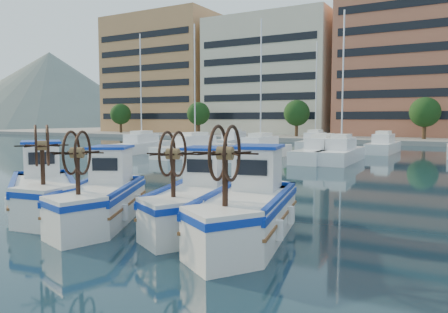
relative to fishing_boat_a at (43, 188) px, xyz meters
The scene contains 7 objects.
ground 3.95m from the fishing_boat_a, ahead, with size 300.00×300.00×0.00m, color #1A3545.
hill_west 175.26m from the fishing_boat_a, 140.98° to the left, with size 180.00×180.00×60.00m, color slate.
yacht_marina 28.16m from the fishing_boat_a, 88.54° to the left, with size 38.12×21.87×11.50m.
fishing_boat_a is the anchor object (origin of this frame).
fishing_boat_b 2.87m from the fishing_boat_a, ahead, with size 3.91×5.02×3.03m.
fishing_boat_c 5.93m from the fishing_boat_a, 11.64° to the left, with size 3.19×5.00×3.03m.
fishing_boat_d 7.96m from the fishing_boat_a, ahead, with size 3.10×5.31×3.22m.
Camera 1 is at (9.52, -10.64, 3.36)m, focal length 35.00 mm.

